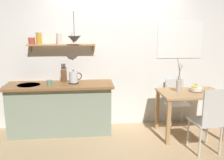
{
  "coord_description": "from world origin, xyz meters",
  "views": [
    {
      "loc": [
        -0.5,
        -3.73,
        1.82
      ],
      "look_at": [
        -0.1,
        0.25,
        0.95
      ],
      "focal_mm": 38.09,
      "sensor_mm": 36.0,
      "label": 1
    }
  ],
  "objects_px": {
    "twig_vase": "(179,85)",
    "pendant_lamp": "(74,39)",
    "dining_chair_far": "(176,100)",
    "fruit_bowl": "(196,89)",
    "electric_kettle": "(74,77)",
    "knife_block": "(64,74)",
    "coffee_mug_by_sink": "(50,83)",
    "dining_chair_near": "(209,118)",
    "dining_table": "(190,99)"
  },
  "relations": [
    {
      "from": "knife_block",
      "to": "coffee_mug_by_sink",
      "type": "bearing_deg",
      "value": -131.12
    },
    {
      "from": "dining_chair_far",
      "to": "coffee_mug_by_sink",
      "type": "bearing_deg",
      "value": -175.09
    },
    {
      "from": "dining_table",
      "to": "fruit_bowl",
      "type": "xyz_separation_m",
      "value": [
        0.1,
        0.04,
        0.17
      ]
    },
    {
      "from": "dining_chair_near",
      "to": "dining_chair_far",
      "type": "distance_m",
      "value": 1.06
    },
    {
      "from": "electric_kettle",
      "to": "knife_block",
      "type": "relative_size",
      "value": 0.79
    },
    {
      "from": "dining_table",
      "to": "knife_block",
      "type": "xyz_separation_m",
      "value": [
        -2.14,
        0.49,
        0.37
      ]
    },
    {
      "from": "dining_chair_near",
      "to": "knife_block",
      "type": "relative_size",
      "value": 3.04
    },
    {
      "from": "dining_table",
      "to": "dining_chair_near",
      "type": "bearing_deg",
      "value": -88.67
    },
    {
      "from": "dining_chair_near",
      "to": "dining_chair_far",
      "type": "height_order",
      "value": "dining_chair_near"
    },
    {
      "from": "dining_table",
      "to": "twig_vase",
      "type": "relative_size",
      "value": 1.87
    },
    {
      "from": "twig_vase",
      "to": "electric_kettle",
      "type": "xyz_separation_m",
      "value": [
        -1.77,
        0.28,
        0.12
      ]
    },
    {
      "from": "fruit_bowl",
      "to": "pendant_lamp",
      "type": "relative_size",
      "value": 0.41
    },
    {
      "from": "twig_vase",
      "to": "electric_kettle",
      "type": "height_order",
      "value": "twig_vase"
    },
    {
      "from": "coffee_mug_by_sink",
      "to": "twig_vase",
      "type": "bearing_deg",
      "value": -4.93
    },
    {
      "from": "coffee_mug_by_sink",
      "to": "dining_table",
      "type": "bearing_deg",
      "value": -5.94
    },
    {
      "from": "twig_vase",
      "to": "coffee_mug_by_sink",
      "type": "xyz_separation_m",
      "value": [
        -2.16,
        0.19,
        0.05
      ]
    },
    {
      "from": "dining_chair_far",
      "to": "coffee_mug_by_sink",
      "type": "xyz_separation_m",
      "value": [
        -2.28,
        -0.2,
        0.43
      ]
    },
    {
      "from": "dining_chair_far",
      "to": "fruit_bowl",
      "type": "relative_size",
      "value": 4.24
    },
    {
      "from": "twig_vase",
      "to": "knife_block",
      "type": "height_order",
      "value": "twig_vase"
    },
    {
      "from": "twig_vase",
      "to": "dining_chair_near",
      "type": "bearing_deg",
      "value": -72.61
    },
    {
      "from": "dining_chair_near",
      "to": "twig_vase",
      "type": "distance_m",
      "value": 0.78
    },
    {
      "from": "dining_table",
      "to": "dining_chair_far",
      "type": "relative_size",
      "value": 1.18
    },
    {
      "from": "electric_kettle",
      "to": "coffee_mug_by_sink",
      "type": "distance_m",
      "value": 0.41
    },
    {
      "from": "knife_block",
      "to": "pendant_lamp",
      "type": "xyz_separation_m",
      "value": [
        0.21,
        -0.18,
        0.62
      ]
    },
    {
      "from": "fruit_bowl",
      "to": "twig_vase",
      "type": "bearing_deg",
      "value": 176.86
    },
    {
      "from": "dining_table",
      "to": "dining_chair_near",
      "type": "relative_size",
      "value": 1.05
    },
    {
      "from": "coffee_mug_by_sink",
      "to": "pendant_lamp",
      "type": "bearing_deg",
      "value": 9.19
    },
    {
      "from": "electric_kettle",
      "to": "knife_block",
      "type": "bearing_deg",
      "value": 139.69
    },
    {
      "from": "dining_chair_far",
      "to": "twig_vase",
      "type": "relative_size",
      "value": 1.58
    },
    {
      "from": "electric_kettle",
      "to": "pendant_lamp",
      "type": "distance_m",
      "value": 0.65
    },
    {
      "from": "coffee_mug_by_sink",
      "to": "dining_chair_near",
      "type": "bearing_deg",
      "value": -19.89
    },
    {
      "from": "knife_block",
      "to": "pendant_lamp",
      "type": "distance_m",
      "value": 0.68
    },
    {
      "from": "dining_chair_far",
      "to": "fruit_bowl",
      "type": "height_order",
      "value": "fruit_bowl"
    },
    {
      "from": "dining_table",
      "to": "pendant_lamp",
      "type": "height_order",
      "value": "pendant_lamp"
    },
    {
      "from": "dining_table",
      "to": "fruit_bowl",
      "type": "bearing_deg",
      "value": 22.56
    },
    {
      "from": "dining_chair_far",
      "to": "fruit_bowl",
      "type": "distance_m",
      "value": 0.54
    },
    {
      "from": "dining_chair_near",
      "to": "coffee_mug_by_sink",
      "type": "distance_m",
      "value": 2.55
    },
    {
      "from": "dining_chair_near",
      "to": "pendant_lamp",
      "type": "relative_size",
      "value": 1.97
    },
    {
      "from": "dining_chair_near",
      "to": "coffee_mug_by_sink",
      "type": "bearing_deg",
      "value": 160.11
    },
    {
      "from": "fruit_bowl",
      "to": "coffee_mug_by_sink",
      "type": "bearing_deg",
      "value": 175.28
    },
    {
      "from": "electric_kettle",
      "to": "fruit_bowl",
      "type": "bearing_deg",
      "value": -8.22
    },
    {
      "from": "electric_kettle",
      "to": "dining_chair_near",
      "type": "bearing_deg",
      "value": -25.74
    },
    {
      "from": "dining_chair_far",
      "to": "pendant_lamp",
      "type": "bearing_deg",
      "value": -176.1
    },
    {
      "from": "electric_kettle",
      "to": "pendant_lamp",
      "type": "xyz_separation_m",
      "value": [
        0.04,
        -0.03,
        0.65
      ]
    },
    {
      "from": "pendant_lamp",
      "to": "fruit_bowl",
      "type": "bearing_deg",
      "value": -7.64
    },
    {
      "from": "twig_vase",
      "to": "knife_block",
      "type": "xyz_separation_m",
      "value": [
        -1.95,
        0.43,
        0.14
      ]
    },
    {
      "from": "twig_vase",
      "to": "pendant_lamp",
      "type": "relative_size",
      "value": 1.11
    },
    {
      "from": "knife_block",
      "to": "coffee_mug_by_sink",
      "type": "relative_size",
      "value": 2.55
    },
    {
      "from": "fruit_bowl",
      "to": "electric_kettle",
      "type": "bearing_deg",
      "value": 171.78
    },
    {
      "from": "twig_vase",
      "to": "pendant_lamp",
      "type": "distance_m",
      "value": 1.91
    }
  ]
}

